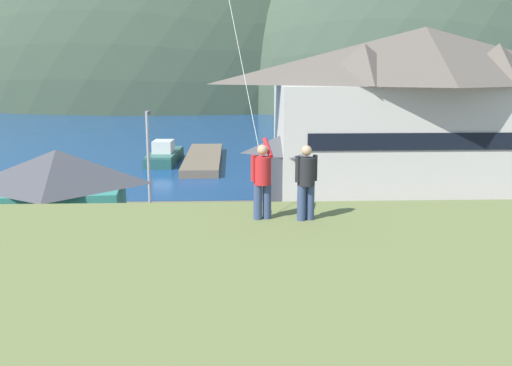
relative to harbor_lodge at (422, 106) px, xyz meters
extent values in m
plane|color=#66604C|center=(-12.30, -20.22, -6.13)|extent=(600.00, 600.00, 0.00)
cube|color=slate|center=(-12.30, -15.22, -6.08)|extent=(40.00, 20.00, 0.10)
cube|color=navy|center=(-12.30, 39.78, -6.12)|extent=(360.00, 84.00, 0.03)
ellipsoid|color=#2D3D33|center=(-42.03, 101.73, -6.13)|extent=(122.75, 48.71, 95.98)
ellipsoid|color=#3D4C38|center=(-27.16, 100.21, -6.13)|extent=(101.46, 75.46, 89.21)
ellipsoid|color=#42513D|center=(23.82, 88.37, -6.13)|extent=(86.29, 70.87, 79.30)
cube|color=beige|center=(0.00, 0.08, -2.30)|extent=(20.14, 8.62, 7.66)
cube|color=black|center=(0.01, -4.25, -1.92)|extent=(17.10, 0.11, 1.10)
pyramid|color=#60564C|center=(0.00, 0.08, 3.47)|extent=(21.35, 9.48, 3.86)
pyramid|color=#60564C|center=(-4.53, -1.43, 2.91)|extent=(4.73, 4.73, 2.70)
pyramid|color=#60564C|center=(4.53, -1.41, 2.91)|extent=(4.73, 4.73, 2.70)
cube|color=#338475|center=(-20.80, -15.69, -4.17)|extent=(5.75, 4.98, 3.92)
pyramid|color=#47474C|center=(-20.80, -15.69, -1.43)|extent=(6.22, 5.46, 1.57)
cube|color=black|center=(-20.58, -17.95, -4.76)|extent=(1.10, 0.17, 2.74)
cube|color=#474C56|center=(-9.28, -1.55, -4.54)|extent=(5.07, 4.67, 3.18)
pyramid|color=#47474C|center=(-9.28, -1.55, -2.22)|extent=(5.48, 5.13, 1.46)
cube|color=black|center=(-9.04, -3.65, -5.02)|extent=(1.10, 0.18, 2.23)
cube|color=#70604C|center=(-16.00, 13.27, -5.78)|extent=(3.20, 15.79, 0.70)
cube|color=#23564C|center=(-19.59, 13.33, -5.68)|extent=(2.93, 7.84, 0.90)
cube|color=#33665B|center=(-19.59, 13.33, -5.15)|extent=(2.84, 7.61, 0.16)
cube|color=silver|center=(-19.63, 12.75, -4.52)|extent=(1.86, 2.41, 1.10)
cube|color=slate|center=(-6.83, -20.74, -5.31)|extent=(4.26, 1.95, 0.80)
cube|color=#5B5B5F|center=(-6.68, -20.74, -4.56)|extent=(2.16, 1.67, 0.70)
cube|color=black|center=(-6.68, -20.74, -4.60)|extent=(2.20, 1.71, 0.32)
cylinder|color=black|center=(-8.16, -19.77, -5.71)|extent=(0.65, 0.24, 0.64)
cylinder|color=black|center=(-8.22, -21.61, -5.71)|extent=(0.65, 0.24, 0.64)
cylinder|color=black|center=(-5.43, -19.87, -5.71)|extent=(0.65, 0.24, 0.64)
cylinder|color=black|center=(-5.50, -21.70, -5.71)|extent=(0.65, 0.24, 0.64)
cube|color=red|center=(-15.88, -12.91, -5.31)|extent=(4.25, 1.92, 0.80)
cube|color=#B11A15|center=(-16.03, -12.90, -4.56)|extent=(2.14, 1.66, 0.70)
cube|color=black|center=(-16.03, -12.90, -4.60)|extent=(2.19, 1.69, 0.32)
cylinder|color=black|center=(-14.54, -13.86, -5.71)|extent=(0.65, 0.24, 0.64)
cylinder|color=black|center=(-14.49, -12.03, -5.71)|extent=(0.65, 0.24, 0.64)
cylinder|color=black|center=(-17.27, -13.79, -5.71)|extent=(0.65, 0.24, 0.64)
cylinder|color=black|center=(-17.22, -11.95, -5.71)|extent=(0.65, 0.24, 0.64)
cube|color=black|center=(-15.02, -18.55, -5.31)|extent=(4.35, 2.18, 0.80)
cube|color=black|center=(-14.87, -18.54, -4.56)|extent=(2.24, 1.79, 0.70)
cube|color=black|center=(-14.87, -18.54, -4.60)|extent=(2.28, 1.82, 0.32)
cylinder|color=black|center=(-16.47, -17.76, -5.71)|extent=(0.66, 0.28, 0.64)
cylinder|color=black|center=(-16.30, -19.59, -5.71)|extent=(0.66, 0.28, 0.64)
cylinder|color=black|center=(-13.75, -17.51, -5.71)|extent=(0.66, 0.28, 0.64)
cylinder|color=black|center=(-13.58, -19.34, -5.71)|extent=(0.66, 0.28, 0.64)
cube|color=black|center=(-3.14, -13.54, -5.31)|extent=(4.22, 1.85, 0.80)
cube|color=black|center=(-2.99, -13.54, -4.56)|extent=(2.12, 1.62, 0.70)
cube|color=black|center=(-2.99, -13.54, -4.60)|extent=(2.16, 1.66, 0.32)
cylinder|color=black|center=(-4.49, -12.61, -5.71)|extent=(0.64, 0.23, 0.64)
cylinder|color=black|center=(-4.51, -14.44, -5.71)|extent=(0.64, 0.23, 0.64)
cylinder|color=black|center=(-1.76, -12.64, -5.71)|extent=(0.64, 0.23, 0.64)
cylinder|color=black|center=(-1.78, -14.47, -5.71)|extent=(0.64, 0.23, 0.64)
cylinder|color=#ADADB2|center=(-17.75, -9.72, -2.77)|extent=(0.16, 0.16, 6.52)
cube|color=#4C4C51|center=(-17.75, -9.37, 0.39)|extent=(0.24, 0.70, 0.20)
cylinder|color=#384770|center=(-12.68, -27.55, -0.18)|extent=(0.20, 0.20, 0.82)
cylinder|color=#384770|center=(-12.46, -27.50, -0.18)|extent=(0.20, 0.20, 0.82)
cylinder|color=red|center=(-12.57, -27.52, 0.55)|extent=(0.40, 0.40, 0.64)
sphere|color=tan|center=(-12.57, -27.52, 1.03)|extent=(0.24, 0.24, 0.24)
cylinder|color=red|center=(-12.44, -27.31, 1.05)|extent=(0.24, 0.56, 0.43)
cylinder|color=red|center=(-12.79, -27.57, 0.62)|extent=(0.11, 0.11, 0.60)
cylinder|color=#384770|center=(-11.68, -27.69, -0.18)|extent=(0.20, 0.20, 0.82)
cylinder|color=#384770|center=(-11.47, -27.62, -0.18)|extent=(0.20, 0.20, 0.82)
cylinder|color=#232328|center=(-11.58, -27.65, 0.55)|extent=(0.40, 0.40, 0.64)
sphere|color=tan|center=(-11.58, -27.65, 1.03)|extent=(0.24, 0.24, 0.24)
cylinder|color=#232328|center=(-11.78, -27.72, 0.62)|extent=(0.11, 0.11, 0.60)
cylinder|color=#232328|center=(-11.37, -27.58, 0.62)|extent=(0.11, 0.11, 0.60)
camera|label=1|loc=(-13.24, -40.74, 2.98)|focal=41.17mm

